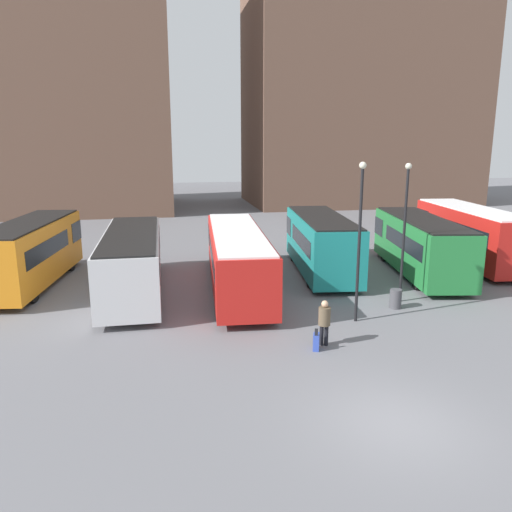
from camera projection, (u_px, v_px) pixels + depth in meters
The scene contains 14 objects.
ground_plane at pixel (397, 424), 12.93m from camera, with size 160.00×160.00×0.00m, color slate.
building_block_left at pixel (68, 69), 51.60m from camera, with size 20.30×17.62×28.93m.
building_block_right at pixel (362, 39), 56.56m from camera, with size 25.63×14.38×36.99m.
bus_0 at pixel (31, 251), 25.15m from camera, with size 3.63×9.57×3.25m.
bus_1 at pixel (132, 260), 23.90m from camera, with size 2.62×10.47×2.96m.
bus_2 at pixel (237, 257), 24.64m from camera, with size 3.38×12.05×2.92m.
bus_3 at pixel (321, 242), 27.58m from camera, with size 3.60×9.40×3.18m.
bus_4 at pixel (420, 244), 27.35m from camera, with size 4.18×10.06×3.10m.
bus_5 at pixel (470, 233), 29.86m from camera, with size 3.66×10.39×3.32m.
traveler at pixel (324, 319), 17.71m from camera, with size 0.55×0.55×1.68m.
suitcase at pixel (316, 342), 17.47m from camera, with size 0.34×0.47×0.84m.
lamp_post_0 at pixel (360, 231), 19.53m from camera, with size 0.28×0.28×6.40m.
lamp_post_1 at pixel (405, 223), 22.04m from camera, with size 0.28×0.28×6.25m.
trash_bin at pixel (396, 299), 21.85m from camera, with size 0.52×0.52×0.85m.
Camera 1 is at (-5.77, -10.74, 7.14)m, focal length 35.00 mm.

